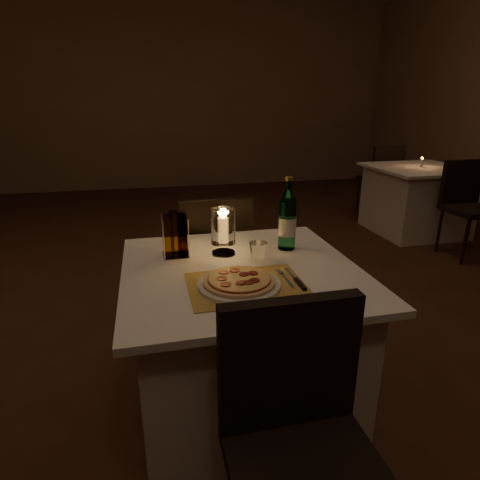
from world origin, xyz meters
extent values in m
cube|color=#462516|center=(0.00, 0.00, -0.01)|extent=(8.00, 10.00, 0.02)
cube|color=#8E6C53|center=(0.00, 5.01, 1.50)|extent=(8.00, 0.02, 3.00)
cube|color=white|center=(0.17, -0.52, 0.35)|extent=(0.88, 0.88, 0.71)
cube|color=white|center=(0.17, -0.52, 0.72)|extent=(1.00, 1.00, 0.03)
cube|color=black|center=(0.17, -1.32, 0.46)|extent=(0.42, 0.42, 0.05)
cube|color=black|center=(0.17, -1.13, 0.69)|extent=(0.42, 0.05, 0.42)
cylinder|color=black|center=(0.34, -1.15, 0.22)|extent=(0.03, 0.03, 0.44)
cube|color=black|center=(0.17, 0.28, 0.46)|extent=(0.42, 0.42, 0.05)
cube|color=black|center=(0.17, 0.10, 0.69)|extent=(0.42, 0.05, 0.42)
cylinder|color=black|center=(0.34, 0.45, 0.22)|extent=(0.03, 0.03, 0.44)
cylinder|color=black|center=(0.00, 0.45, 0.22)|extent=(0.03, 0.03, 0.44)
cylinder|color=black|center=(0.34, 0.11, 0.22)|extent=(0.03, 0.03, 0.44)
cylinder|color=black|center=(0.00, 0.11, 0.22)|extent=(0.03, 0.03, 0.44)
cube|color=#B7933F|center=(0.15, -0.70, 0.74)|extent=(0.45, 0.34, 0.00)
cylinder|color=white|center=(0.12, -0.70, 0.75)|extent=(0.32, 0.32, 0.01)
cylinder|color=#D8B77F|center=(0.12, -0.70, 0.76)|extent=(0.28, 0.28, 0.01)
cylinder|color=maroon|center=(0.12, -0.70, 0.77)|extent=(0.24, 0.24, 0.00)
cylinder|color=#EACC7F|center=(0.12, -0.70, 0.77)|extent=(0.24, 0.24, 0.00)
cylinder|color=maroon|center=(0.18, -0.67, 0.78)|extent=(0.04, 0.04, 0.00)
cylinder|color=maroon|center=(0.15, -0.67, 0.78)|extent=(0.04, 0.04, 0.00)
cylinder|color=maroon|center=(0.12, -0.63, 0.78)|extent=(0.04, 0.04, 0.00)
cylinder|color=maroon|center=(0.07, -0.63, 0.78)|extent=(0.04, 0.04, 0.00)
cylinder|color=maroon|center=(0.05, -0.69, 0.78)|extent=(0.04, 0.04, 0.00)
cylinder|color=maroon|center=(0.06, -0.75, 0.78)|extent=(0.04, 0.04, 0.00)
cylinder|color=maroon|center=(0.12, -0.75, 0.78)|extent=(0.04, 0.04, 0.00)
cylinder|color=maroon|center=(0.15, -0.75, 0.78)|extent=(0.04, 0.04, 0.00)
cylinder|color=maroon|center=(0.17, -0.74, 0.78)|extent=(0.04, 0.04, 0.00)
cube|color=silver|center=(0.32, -0.70, 0.75)|extent=(0.01, 0.14, 0.00)
cube|color=silver|center=(0.32, -0.61, 0.75)|extent=(0.02, 0.05, 0.00)
cube|color=black|center=(0.35, -0.75, 0.75)|extent=(0.02, 0.10, 0.01)
cube|color=silver|center=(0.35, -0.64, 0.75)|extent=(0.01, 0.12, 0.00)
cylinder|color=#5FB17F|center=(0.44, -0.34, 0.86)|extent=(0.08, 0.08, 0.24)
cylinder|color=#5FB17F|center=(0.44, -0.34, 1.05)|extent=(0.03, 0.03, 0.04)
cylinder|color=gold|center=(0.44, -0.34, 1.08)|extent=(0.03, 0.03, 0.01)
cylinder|color=silver|center=(0.44, -0.34, 0.85)|extent=(0.08, 0.08, 0.09)
cylinder|color=white|center=(0.13, -0.34, 0.75)|extent=(0.11, 0.11, 0.01)
cylinder|color=white|center=(0.13, -0.34, 0.77)|extent=(0.02, 0.02, 0.04)
cylinder|color=white|center=(0.13, -0.34, 0.88)|extent=(0.11, 0.11, 0.16)
cylinder|color=white|center=(0.13, -0.34, 0.86)|extent=(0.03, 0.03, 0.12)
ellipsoid|color=orange|center=(0.13, -0.34, 0.94)|extent=(0.02, 0.02, 0.03)
cube|color=white|center=(-0.09, -0.31, 0.74)|extent=(0.12, 0.12, 0.01)
cylinder|color=white|center=(-0.14, -0.37, 0.84)|extent=(0.01, 0.01, 0.18)
cylinder|color=white|center=(-0.03, -0.37, 0.84)|extent=(0.01, 0.01, 0.18)
cylinder|color=white|center=(-0.14, -0.26, 0.84)|extent=(0.01, 0.01, 0.18)
cylinder|color=white|center=(-0.03, -0.26, 0.84)|extent=(0.01, 0.01, 0.18)
cube|color=#BF8C33|center=(-0.12, -0.34, 0.85)|extent=(0.04, 0.04, 0.20)
cube|color=#3F1E14|center=(-0.06, -0.34, 0.85)|extent=(0.04, 0.04, 0.20)
cube|color=#BF8C33|center=(-0.09, -0.28, 0.85)|extent=(0.04, 0.04, 0.20)
cube|color=white|center=(2.73, 1.77, 0.35)|extent=(0.88, 0.88, 0.71)
cube|color=white|center=(2.73, 1.77, 0.72)|extent=(1.00, 1.00, 0.03)
cube|color=black|center=(2.73, 0.97, 0.46)|extent=(0.42, 0.42, 0.05)
cube|color=black|center=(2.73, 1.15, 0.69)|extent=(0.42, 0.05, 0.42)
cylinder|color=black|center=(2.56, 0.80, 0.22)|extent=(0.03, 0.03, 0.44)
cylinder|color=black|center=(2.56, 1.14, 0.22)|extent=(0.03, 0.03, 0.44)
cylinder|color=black|center=(2.90, 1.14, 0.22)|extent=(0.03, 0.03, 0.44)
cube|color=black|center=(2.73, 2.57, 0.46)|extent=(0.42, 0.42, 0.05)
cube|color=black|center=(2.73, 2.38, 0.69)|extent=(0.42, 0.05, 0.42)
cylinder|color=black|center=(2.90, 2.74, 0.22)|extent=(0.03, 0.03, 0.44)
cylinder|color=black|center=(2.56, 2.74, 0.22)|extent=(0.03, 0.03, 0.44)
cylinder|color=black|center=(2.90, 2.40, 0.22)|extent=(0.03, 0.03, 0.44)
cylinder|color=black|center=(2.56, 2.40, 0.22)|extent=(0.03, 0.03, 0.44)
cylinder|color=white|center=(2.73, 1.77, 0.79)|extent=(0.03, 0.03, 0.09)
ellipsoid|color=orange|center=(2.73, 1.77, 0.84)|extent=(0.01, 0.01, 0.02)
camera|label=1|loc=(-0.20, -2.06, 1.42)|focal=30.00mm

